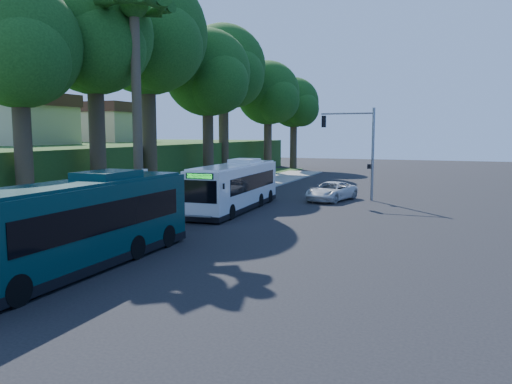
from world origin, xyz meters
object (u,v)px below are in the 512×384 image
at_px(teal_bus, 77,224).
at_px(bus_shelter, 139,188).
at_px(white_bus, 236,186).
at_px(pickup, 331,191).

bearing_deg(teal_bus, bus_shelter, 113.15).
distance_m(bus_shelter, white_bus, 6.55).
distance_m(teal_bus, pickup, 22.96).
height_order(bus_shelter, white_bus, white_bus).
xyz_separation_m(bus_shelter, pickup, (9.16, 11.83, -1.10)).
relative_size(white_bus, pickup, 2.21).
relative_size(bus_shelter, teal_bus, 0.26).
relative_size(white_bus, teal_bus, 0.93).
relative_size(bus_shelter, white_bus, 0.28).
bearing_deg(white_bus, teal_bus, -91.49).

